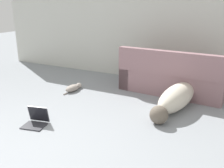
% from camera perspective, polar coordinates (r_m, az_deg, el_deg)
% --- Properties ---
extents(ground_plane, '(20.00, 20.00, 0.00)m').
position_cam_1_polar(ground_plane, '(2.97, -24.03, -16.85)').
color(ground_plane, gray).
extents(wall_back, '(7.28, 0.06, 2.47)m').
position_cam_1_polar(wall_back, '(5.58, 5.58, 13.98)').
color(wall_back, beige).
rests_on(wall_back, ground_plane).
extents(couch, '(1.95, 1.03, 0.84)m').
position_cam_1_polar(couch, '(4.87, 13.74, 1.34)').
color(couch, gray).
rests_on(couch, ground_plane).
extents(dog, '(0.56, 1.70, 0.38)m').
position_cam_1_polar(dog, '(4.08, 14.33, -3.20)').
color(dog, beige).
rests_on(dog, ground_plane).
extents(cat, '(0.20, 0.52, 0.12)m').
position_cam_1_polar(cat, '(4.88, -8.82, -0.85)').
color(cat, gray).
rests_on(cat, ground_plane).
extents(laptop_open, '(0.35, 0.34, 0.24)m').
position_cam_1_polar(laptop_open, '(3.68, -16.85, -7.63)').
color(laptop_open, '#2D2D33').
rests_on(laptop_open, ground_plane).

